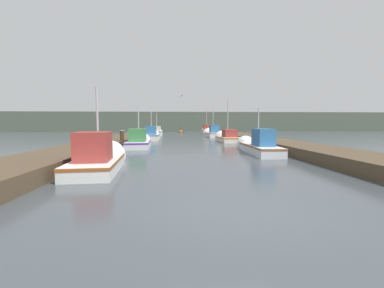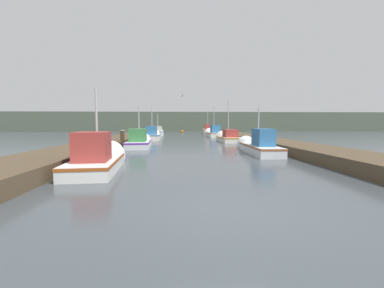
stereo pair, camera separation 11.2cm
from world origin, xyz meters
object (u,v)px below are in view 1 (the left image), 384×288
Objects in this scene: fishing_boat_1 at (257,146)px; mooring_piling_0 at (152,130)px; fishing_boat_2 at (139,141)px; fishing_boat_3 at (227,138)px; channel_buoy at (181,132)px; mooring_piling_1 at (122,139)px; fishing_boat_6 at (157,132)px; mooring_piling_2 at (140,135)px; fishing_boat_7 at (206,131)px; fishing_boat_4 at (151,135)px; fishing_boat_0 at (100,159)px; mooring_piling_3 at (234,135)px; seagull_lead at (181,96)px; fishing_boat_5 at (212,134)px.

fishing_boat_1 is 30.04m from mooring_piling_0.
fishing_boat_2 is (-7.76, 4.35, -0.01)m from fishing_boat_1.
fishing_boat_3 reaches higher than channel_buoy.
fishing_boat_3 is (0.01, 9.34, -0.04)m from fishing_boat_1.
fishing_boat_1 is 4.60× the size of mooring_piling_1.
fishing_boat_6 is at bearing -107.88° from channel_buoy.
mooring_piling_0 is 1.04× the size of channel_buoy.
channel_buoy is (4.84, 22.21, -0.32)m from mooring_piling_2.
fishing_boat_2 is 24.52m from fishing_boat_7.
fishing_boat_3 is at bearing -62.46° from fishing_boat_6.
fishing_boat_6 is at bearing 89.57° from fishing_boat_4.
fishing_boat_3 is (7.97, 14.48, -0.02)m from fishing_boat_0.
fishing_boat_3 is 18.21m from fishing_boat_7.
mooring_piling_2 is 10.13m from mooring_piling_3.
fishing_boat_4 is 1.00× the size of fishing_boat_6.
seagull_lead is (3.26, 4.42, 3.93)m from fishing_boat_2.
fishing_boat_4 is at bearing 84.14° from fishing_boat_0.
fishing_boat_5 is at bearing 88.43° from fishing_boat_3.
fishing_boat_1 reaches higher than mooring_piling_2.
fishing_boat_7 is 9.26m from mooring_piling_0.
fishing_boat_3 reaches higher than fishing_boat_1.
mooring_piling_0 is (-9.00, 28.65, 0.16)m from fishing_boat_1.
fishing_boat_3 reaches higher than fishing_boat_5.
fishing_boat_1 is 9.52m from mooring_piling_1.
fishing_boat_6 is 12.38m from channel_buoy.
mooring_piling_3 is 23.62m from channel_buoy.
mooring_piling_2 is (-1.06, 8.22, 0.08)m from fishing_boat_2.
fishing_boat_7 reaches higher than fishing_boat_2.
fishing_boat_0 is 9.38× the size of seagull_lead.
seagull_lead is at bearing 71.24° from fishing_boat_0.
fishing_boat_0 is at bearing -87.20° from mooring_piling_2.
fishing_boat_7 is at bearing 60.70° from fishing_boat_4.
fishing_boat_7 is at bearing -60.02° from channel_buoy.
seagull_lead is (4.50, -19.89, 3.76)m from mooring_piling_0.
fishing_boat_1 is 15.35m from mooring_piling_2.
fishing_boat_0 is 0.91× the size of fishing_boat_7.
mooring_piling_2 is (-1.19, -0.27, 0.03)m from fishing_boat_4.
mooring_piling_3 is (1.39, -6.78, 0.12)m from fishing_boat_5.
fishing_boat_4 is 0.90× the size of fishing_boat_5.
mooring_piling_2 is at bearing -168.41° from fishing_boat_4.
mooring_piling_0 is 19.78m from mooring_piling_3.
fishing_boat_2 is 30.67m from channel_buoy.
fishing_boat_5 is 16.70m from channel_buoy.
mooring_piling_3 is at bearing -4.56° from mooring_piling_2.
mooring_piling_1 is (-1.10, -0.88, 0.23)m from fishing_boat_2.
fishing_boat_0 is at bearing -121.17° from fishing_boat_3.
channel_buoy is at bearing 122.35° from fishing_boat_7.
seagull_lead reaches higher than fishing_boat_0.
fishing_boat_1 is 14.93m from fishing_boat_4.
mooring_piling_2 is at bearing 126.64° from fishing_boat_1.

